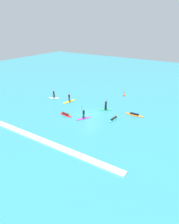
# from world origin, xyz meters

# --- Properties ---
(ground_plane) EXTENTS (120.00, 120.00, 0.00)m
(ground_plane) POSITION_xyz_m (0.00, 0.00, 0.00)
(ground_plane) COLOR teal
(ground_plane) RESTS_ON ground
(surfer_on_purple_board) EXTENTS (1.88, 2.76, 2.14)m
(surfer_on_purple_board) POSITION_xyz_m (0.08, -1.84, 0.39)
(surfer_on_purple_board) COLOR purple
(surfer_on_purple_board) RESTS_ON ground_plane
(surfer_on_yellow_board) EXTENTS (1.23, 3.29, 2.03)m
(surfer_on_yellow_board) POSITION_xyz_m (-6.87, 3.00, 0.39)
(surfer_on_yellow_board) COLOR yellow
(surfer_on_yellow_board) RESTS_ON ground_plane
(surfer_on_white_board) EXTENTS (2.45, 1.61, 1.78)m
(surfer_on_white_board) POSITION_xyz_m (-10.86, 2.85, 0.51)
(surfer_on_white_board) COLOR white
(surfer_on_white_board) RESTS_ON ground_plane
(surfer_on_red_board) EXTENTS (2.91, 1.10, 0.43)m
(surfer_on_red_board) POSITION_xyz_m (-3.28, -2.45, 0.15)
(surfer_on_red_board) COLOR red
(surfer_on_red_board) RESTS_ON ground_plane
(surfer_on_green_board) EXTENTS (2.71, 2.05, 2.24)m
(surfer_on_green_board) POSITION_xyz_m (1.33, 3.32, 0.54)
(surfer_on_green_board) COLOR #23B266
(surfer_on_green_board) RESTS_ON ground_plane
(surfer_on_orange_board) EXTENTS (3.32, 0.89, 0.44)m
(surfer_on_orange_board) POSITION_xyz_m (6.56, 4.06, 0.14)
(surfer_on_orange_board) COLOR orange
(surfer_on_orange_board) RESTS_ON ground_plane
(surfer_on_teal_board) EXTENTS (0.80, 2.59, 0.42)m
(surfer_on_teal_board) POSITION_xyz_m (4.40, 0.60, 0.16)
(surfer_on_teal_board) COLOR #33C6CC
(surfer_on_teal_board) RESTS_ON ground_plane
(marker_buoy) EXTENTS (0.52, 0.52, 1.31)m
(marker_buoy) POSITION_xyz_m (0.85, 12.31, 0.18)
(marker_buoy) COLOR #E55119
(marker_buoy) RESTS_ON ground_plane
(wave_crest) EXTENTS (23.20, 0.90, 0.18)m
(wave_crest) POSITION_xyz_m (0.00, -10.69, 0.09)
(wave_crest) COLOR white
(wave_crest) RESTS_ON ground_plane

